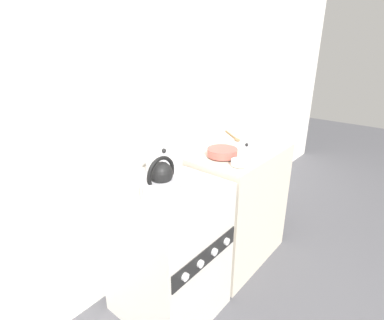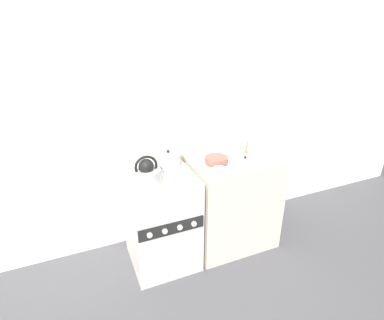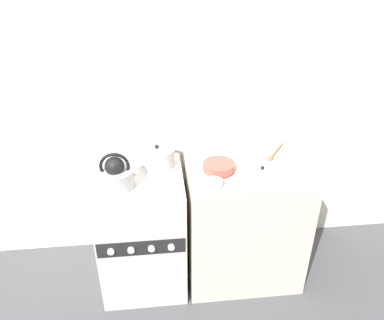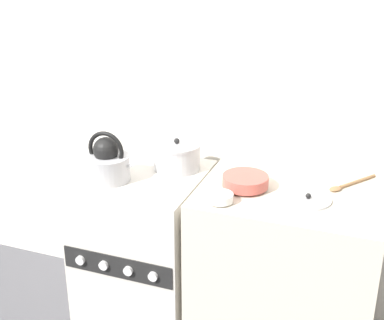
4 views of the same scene
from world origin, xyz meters
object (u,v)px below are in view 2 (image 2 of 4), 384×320
(loose_pot_lid, at_px, (245,159))
(stove, at_px, (161,219))
(kettle, at_px, (147,174))
(cooking_pot, at_px, (168,160))
(enamel_bowl, at_px, (216,160))
(small_ceramic_bowl, at_px, (219,170))

(loose_pot_lid, bearing_deg, stove, 175.93)
(kettle, relative_size, cooking_pot, 1.13)
(cooking_pot, bearing_deg, enamel_bowl, -22.45)
(stove, bearing_deg, enamel_bowl, -3.34)
(small_ceramic_bowl, height_order, loose_pot_lid, small_ceramic_bowl)
(small_ceramic_bowl, bearing_deg, enamel_bowl, 70.73)
(small_ceramic_bowl, distance_m, loose_pot_lid, 0.37)
(stove, bearing_deg, loose_pot_lid, -4.07)
(small_ceramic_bowl, bearing_deg, loose_pot_lid, 23.22)
(cooking_pot, height_order, enamel_bowl, cooking_pot)
(stove, distance_m, enamel_bowl, 0.73)
(stove, distance_m, kettle, 0.56)
(enamel_bowl, distance_m, loose_pot_lid, 0.28)
(small_ceramic_bowl, xyz_separation_m, loose_pot_lid, (0.34, 0.15, -0.02))
(small_ceramic_bowl, relative_size, loose_pot_lid, 0.56)
(cooking_pot, bearing_deg, loose_pot_lid, -15.63)
(cooking_pot, bearing_deg, kettle, -137.12)
(cooking_pot, bearing_deg, small_ceramic_bowl, -45.39)
(kettle, relative_size, small_ceramic_bowl, 2.44)
(enamel_bowl, distance_m, small_ceramic_bowl, 0.18)
(kettle, height_order, enamel_bowl, kettle)
(cooking_pot, relative_size, small_ceramic_bowl, 2.15)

